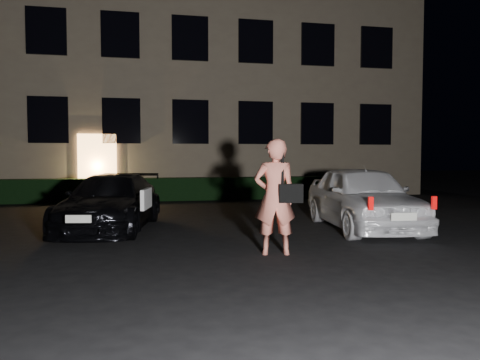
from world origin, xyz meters
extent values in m
plane|color=black|center=(0.00, 0.00, 0.00)|extent=(80.00, 80.00, 0.00)
cube|color=#736352|center=(0.00, 15.00, 6.00)|extent=(20.00, 8.00, 12.00)
cube|color=#FEB061|center=(-3.50, 10.94, 1.25)|extent=(1.40, 0.10, 2.50)
cube|color=black|center=(-5.20, 10.94, 3.00)|extent=(1.40, 0.10, 1.70)
cube|color=black|center=(-2.60, 10.94, 3.00)|extent=(1.40, 0.10, 1.70)
cube|color=black|center=(0.00, 10.94, 3.00)|extent=(1.40, 0.10, 1.70)
cube|color=black|center=(2.60, 10.94, 3.00)|extent=(1.40, 0.10, 1.70)
cube|color=black|center=(5.20, 10.94, 3.00)|extent=(1.40, 0.10, 1.70)
cube|color=black|center=(7.80, 10.94, 3.00)|extent=(1.40, 0.10, 1.70)
cube|color=black|center=(-5.20, 10.94, 6.20)|extent=(1.40, 0.10, 1.70)
cube|color=black|center=(-2.60, 10.94, 6.20)|extent=(1.40, 0.10, 1.70)
cube|color=black|center=(0.00, 10.94, 6.20)|extent=(1.40, 0.10, 1.70)
cube|color=black|center=(2.60, 10.94, 6.20)|extent=(1.40, 0.10, 1.70)
cube|color=black|center=(5.20, 10.94, 6.20)|extent=(1.40, 0.10, 1.70)
cube|color=black|center=(7.80, 10.94, 6.20)|extent=(1.40, 0.10, 1.70)
cube|color=black|center=(0.00, 10.50, 0.42)|extent=(15.00, 0.70, 0.85)
imported|color=black|center=(-2.54, 3.71, 0.63)|extent=(2.55, 4.61, 1.26)
cube|color=white|center=(-1.75, 2.75, 0.78)|extent=(0.25, 0.90, 0.42)
cube|color=silver|center=(-2.96, 1.50, 0.55)|extent=(0.46, 0.13, 0.14)
imported|color=white|center=(3.13, 2.65, 0.74)|extent=(2.17, 4.49, 1.48)
cube|color=red|center=(2.31, 0.65, 0.81)|extent=(0.09, 0.07, 0.25)
cube|color=red|center=(3.54, 0.53, 0.81)|extent=(0.09, 0.07, 0.25)
cube|color=silver|center=(2.92, 0.53, 0.56)|extent=(0.49, 0.09, 0.15)
imported|color=#D7725E|center=(0.39, 0.37, 0.99)|extent=(0.78, 0.57, 1.98)
cube|color=black|center=(0.62, 0.20, 1.06)|extent=(0.42, 0.23, 0.31)
cube|color=black|center=(0.49, 0.27, 1.51)|extent=(0.05, 0.07, 0.61)
camera|label=1|loc=(-1.80, -7.29, 1.69)|focal=35.00mm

